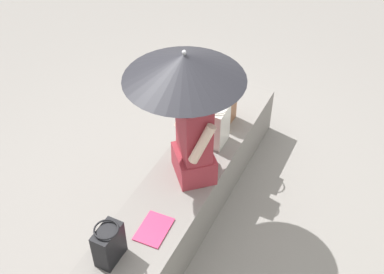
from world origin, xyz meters
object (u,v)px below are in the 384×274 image
Objects in this scene: handbag_black at (217,126)px; parasol at (184,67)px; person_seated at (194,136)px; tote_bag_canvas at (227,106)px; shoulder_bag_spare at (109,244)px; magazine at (154,229)px.

parasol is at bearing 168.02° from handbag_black.
handbag_black is (0.42, -0.01, -0.21)m from person_seated.
person_seated is 0.73m from tote_bag_canvas.
handbag_black is 0.29m from tote_bag_canvas.
tote_bag_canvas is (0.28, 0.04, -0.00)m from handbag_black.
shoulder_bag_spare reaches higher than magazine.
person_seated is at bearing -95.72° from parasol.
person_seated is at bearing -8.61° from shoulder_bag_spare.
parasol is at bearing 3.46° from magazine.
shoulder_bag_spare is 0.38m from magazine.
magazine is at bearing 179.53° from person_seated.
person_seated is 0.73m from magazine.
shoulder_bag_spare is (-1.66, 0.12, -0.03)m from tote_bag_canvas.
person_seated is 0.58m from parasol.
parasol is at bearing -3.92° from shoulder_bag_spare.
shoulder_bag_spare is at bearing 171.39° from person_seated.
handbag_black is at bearing -3.88° from magazine.
tote_bag_canvas is 1.17× the size of shoulder_bag_spare.
magazine is (0.33, -0.14, -0.14)m from shoulder_bag_spare.
magazine is at bearing -23.07° from shoulder_bag_spare.
parasol reaches higher than magazine.
handbag_black reaches higher than shoulder_bag_spare.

